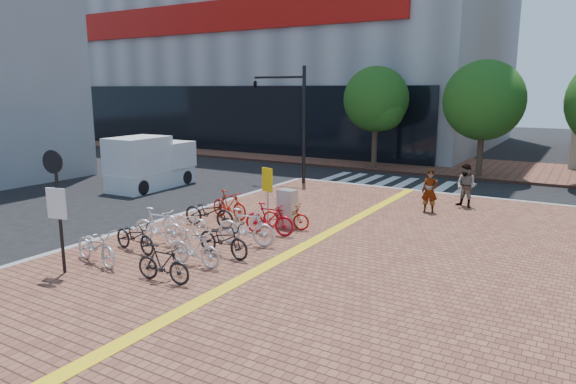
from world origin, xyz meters
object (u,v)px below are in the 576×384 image
Objects in this scene: pedestrian_a at (430,191)px; notice_sign at (57,197)px; bike_7 at (195,248)px; bike_8 at (223,239)px; bike_3 at (184,221)px; bike_11 at (286,216)px; bike_9 at (246,227)px; bike_2 at (158,226)px; yellow_sign at (267,185)px; bike_10 at (269,219)px; box_truck at (150,164)px; bike_0 at (96,246)px; bike_4 at (209,212)px; bike_1 at (135,236)px; pedestrian_b at (466,186)px; bike_6 at (163,264)px; utility_box at (287,209)px; bike_5 at (229,205)px; traffic_light_pole at (281,103)px.

notice_sign reaches higher than pedestrian_a.
bike_7 is 0.88× the size of bike_8.
bike_11 is at bearing -57.42° from bike_3.
bike_9 reaches higher than bike_3.
yellow_sign is (1.37, 3.93, 0.78)m from bike_2.
box_truck is (-9.77, 4.40, 0.53)m from bike_10.
pedestrian_a reaches higher than bike_0.
bike_4 is 3.27m from bike_8.
pedestrian_b reaches higher than bike_1.
bike_2 reaches higher than bike_3.
bike_1 is 1.12× the size of bike_6.
bike_4 reaches higher than bike_8.
box_truck is at bearing -179.65° from pedestrian_a.
bike_3 is (-0.09, 1.24, -0.12)m from bike_2.
bike_6 is 5.91m from utility_box.
bike_8 is 12.02m from box_truck.
bike_9 reaches higher than bike_5.
traffic_light_pole is at bearing 118.22° from yellow_sign.
bike_4 is 8.37m from pedestrian_a.
traffic_light_pole is at bearing 12.39° from bike_4.
bike_11 is at bearing 6.64° from bike_8.
bike_2 is 1.12× the size of bike_11.
bike_0 is at bearing -171.41° from bike_5.
bike_1 is at bearing -46.84° from box_truck.
bike_9 reaches higher than bike_4.
bike_1 is 5.10m from yellow_sign.
bike_2 is at bearing 174.56° from bike_3.
pedestrian_a is at bearing -25.42° from bike_1.
pedestrian_b is at bearing -17.61° from bike_8.
traffic_light_pole is at bearing 155.45° from pedestrian_a.
bike_6 is 0.94× the size of bike_7.
bike_8 is (2.37, -2.26, -0.03)m from bike_4.
pedestrian_a reaches higher than bike_3.
bike_5 is at bearing -167.57° from yellow_sign.
yellow_sign is (1.44, 0.32, 0.83)m from bike_5.
utility_box is at bearing -37.45° from bike_2.
utility_box reaches higher than bike_10.
notice_sign is at bearing 179.69° from bike_0.
bike_6 is at bearing -148.11° from bike_5.
bike_2 reaches higher than bike_7.
bike_4 reaches higher than bike_0.
traffic_light_pole reaches higher than bike_3.
traffic_light_pole is (-8.47, 2.97, 3.14)m from pedestrian_a.
bike_6 is 3.52m from bike_9.
utility_box is at bearing -57.08° from traffic_light_pole.
bike_4 is 2.23m from yellow_sign.
bike_7 is 2.24m from bike_9.
utility_box is (2.35, 3.67, 0.09)m from bike_2.
bike_5 is 0.30× the size of traffic_light_pole.
box_truck is (-7.38, 3.38, 0.54)m from bike_5.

